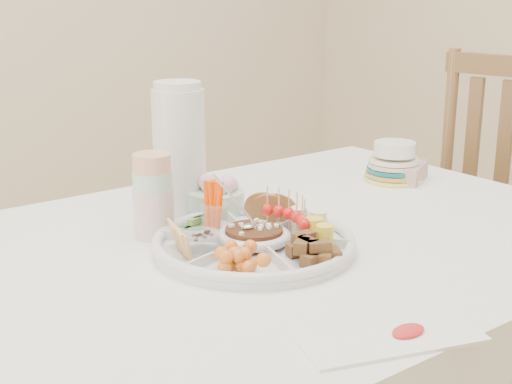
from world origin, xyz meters
TOP-DOWN VIEW (x-y plane):
  - chair at (0.85, 0.11)m, footprint 0.52×0.52m
  - party_tray at (-0.04, -0.04)m, footprint 0.46×0.46m
  - bean_dip at (-0.04, -0.04)m, footprint 0.13×0.13m
  - tortillas at (0.05, 0.05)m, footprint 0.12×0.12m
  - carrot_cucumber at (-0.07, 0.09)m, footprint 0.13×0.13m
  - pita_raisins at (-0.16, -0.01)m, footprint 0.13×0.13m
  - cherries at (-0.13, -0.13)m, footprint 0.14×0.14m
  - granola_chunks at (-0.01, -0.17)m, footprint 0.13×0.13m
  - banana_tomato at (0.09, -0.08)m, footprint 0.13×0.13m
  - cup_stack at (-0.15, 0.15)m, footprint 0.11×0.11m
  - thermos at (-0.02, 0.25)m, footprint 0.15×0.15m
  - flower_bowl at (0.02, 0.17)m, footprint 0.13×0.13m
  - napkin_stack at (0.57, 0.14)m, footprint 0.17×0.16m
  - plate_stack at (0.56, 0.15)m, footprint 0.16×0.16m
  - placemat at (-0.10, -0.45)m, footprint 0.28×0.17m

SIDE VIEW (x-z plane):
  - chair at x=0.85m, z-range 0.00..1.06m
  - placemat at x=-0.10m, z-range 0.76..0.76m
  - napkin_stack at x=0.57m, z-range 0.76..0.80m
  - party_tray at x=-0.04m, z-range 0.76..0.80m
  - bean_dip at x=-0.04m, z-range 0.77..0.81m
  - cherries at x=-0.13m, z-range 0.77..0.82m
  - granola_chunks at x=-0.01m, z-range 0.77..0.82m
  - tortillas at x=0.05m, z-range 0.77..0.83m
  - pita_raisins at x=-0.16m, z-range 0.77..0.83m
  - flower_bowl at x=0.02m, z-range 0.76..0.85m
  - plate_stack at x=0.56m, z-range 0.76..0.86m
  - banana_tomato at x=0.09m, z-range 0.77..0.86m
  - carrot_cucumber at x=-0.07m, z-range 0.77..0.87m
  - cup_stack at x=-0.15m, z-range 0.76..0.98m
  - thermos at x=-0.02m, z-range 0.76..1.05m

